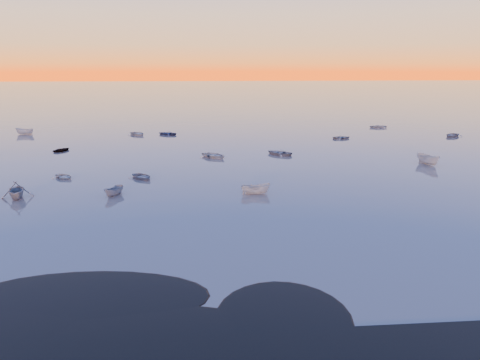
{
  "coord_description": "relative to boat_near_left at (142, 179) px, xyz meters",
  "views": [
    {
      "loc": [
        -3.62,
        -26.25,
        14.6
      ],
      "look_at": [
        0.93,
        28.0,
        1.08
      ],
      "focal_mm": 35.0,
      "sensor_mm": 36.0,
      "label": 1
    }
  ],
  "objects": [
    {
      "name": "boat_near_center",
      "position": [
        13.99,
        -8.57,
        0.0
      ],
      "size": [
        1.57,
        3.5,
        1.2
      ],
      "primitive_type": "imported",
      "rotation": [
        0.0,
        0.0,
        1.6
      ],
      "color": "silver",
      "rests_on": "ground"
    },
    {
      "name": "ground",
      "position": [
        11.45,
        65.82,
        0.0
      ],
      "size": [
        600.0,
        600.0,
        0.0
      ],
      "primitive_type": "plane",
      "color": "#685D57",
      "rests_on": "ground"
    },
    {
      "name": "boat_near_left",
      "position": [
        0.0,
        0.0,
        0.0
      ],
      "size": [
        3.98,
        3.47,
        0.94
      ],
      "primitive_type": "imported",
      "rotation": [
        0.0,
        0.0,
        0.62
      ],
      "color": "slate",
      "rests_on": "ground"
    },
    {
      "name": "moored_fleet",
      "position": [
        11.45,
        18.82,
        0.0
      ],
      "size": [
        124.0,
        58.0,
        1.2
      ],
      "primitive_type": null,
      "color": "silver",
      "rests_on": "ground"
    },
    {
      "name": "mud_lobes",
      "position": [
        11.45,
        -35.18,
        0.01
      ],
      "size": [
        140.0,
        6.0,
        0.07
      ],
      "primitive_type": null,
      "color": "black",
      "rests_on": "ground"
    }
  ]
}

